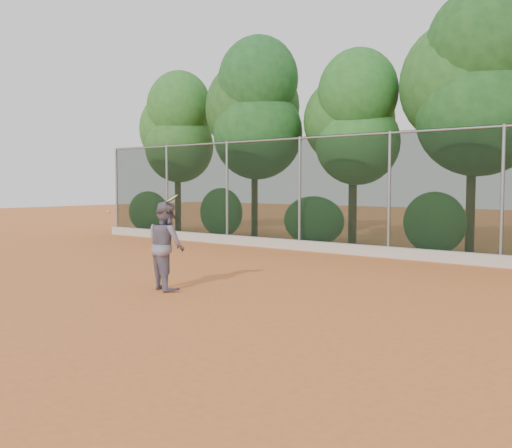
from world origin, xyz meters
The scene contains 7 objects.
ground centered at (0.00, 0.00, 0.00)m, with size 80.00×80.00×0.00m, color #CC6930.
concrete_curb centered at (0.00, 6.82, 0.15)m, with size 24.00×0.20×0.30m, color #B8B3AA.
tennis_player centered at (-1.19, -0.28, 0.85)m, with size 0.83×0.64×1.70m, color slate.
chainlink_fence centered at (0.00, 7.00, 1.86)m, with size 24.09×0.09×3.50m.
foliage_backdrop centered at (-0.55, 8.98, 4.40)m, with size 23.70×3.63×7.55m.
tennis_racket centered at (-0.96, -0.34, 1.72)m, with size 0.36×0.34×0.56m.
tennis_ball_in_flight centered at (-3.35, 0.01, 1.42)m, with size 0.07×0.07×0.07m.
Camera 1 is at (6.93, -7.78, 2.03)m, focal length 40.00 mm.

